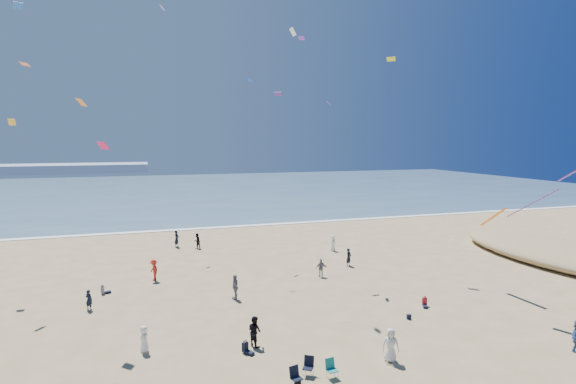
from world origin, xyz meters
name	(u,v)px	position (x,y,z in m)	size (l,w,h in m)	color
ocean	(172,191)	(0.00, 95.00, 0.03)	(220.00, 100.00, 0.06)	#476B84
surf_line	(193,229)	(0.00, 45.00, 0.04)	(220.00, 1.20, 0.08)	white
standing_flyers	(300,291)	(4.81, 13.87, 0.91)	(29.02, 42.93, 1.94)	black
seated_group	(317,352)	(2.87, 5.29, 0.42)	(23.85, 28.92, 0.84)	white
chair_cluster	(312,371)	(1.81, 3.31, 0.50)	(2.70, 1.58, 1.00)	black
black_backpack	(298,382)	(0.93, 3.07, 0.19)	(0.30, 0.22, 0.38)	black
navy_bag	(409,317)	(10.92, 8.68, 0.17)	(0.28, 0.18, 0.34)	black
kites_aloft	(376,117)	(10.53, 13.15, 13.88)	(37.53, 41.07, 29.48)	gold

